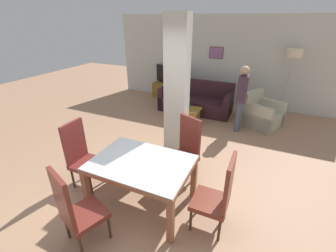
{
  "coord_description": "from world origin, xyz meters",
  "views": [
    {
      "loc": [
        1.44,
        -2.25,
        2.61
      ],
      "look_at": [
        0.0,
        0.94,
        0.91
      ],
      "focal_mm": 24.0,
      "sensor_mm": 36.0,
      "label": 1
    }
  ],
  "objects_px": {
    "coffee_table": "(189,115)",
    "floor_lamp": "(293,59)",
    "armchair": "(260,114)",
    "tv_stand": "(169,90)",
    "dining_chair_head_right": "(218,194)",
    "bottle": "(189,103)",
    "dining_chair_far_right": "(185,148)",
    "standing_person": "(241,95)",
    "sofa": "(196,101)",
    "tv_screen": "(169,75)",
    "dining_chair_head_left": "(82,154)",
    "dining_chair_near_left": "(75,209)",
    "dining_table": "(142,171)"
  },
  "relations": [
    {
      "from": "coffee_table",
      "to": "tv_screen",
      "type": "distance_m",
      "value": 2.27
    },
    {
      "from": "dining_chair_near_left",
      "to": "standing_person",
      "type": "height_order",
      "value": "standing_person"
    },
    {
      "from": "sofa",
      "to": "coffee_table",
      "type": "distance_m",
      "value": 0.91
    },
    {
      "from": "coffee_table",
      "to": "tv_stand",
      "type": "xyz_separation_m",
      "value": [
        -1.37,
        1.71,
        0.05
      ]
    },
    {
      "from": "dining_chair_head_right",
      "to": "sofa",
      "type": "xyz_separation_m",
      "value": [
        -1.57,
        3.99,
        -0.27
      ]
    },
    {
      "from": "dining_chair_far_right",
      "to": "floor_lamp",
      "type": "bearing_deg",
      "value": -90.17
    },
    {
      "from": "dining_chair_head_left",
      "to": "bottle",
      "type": "distance_m",
      "value": 3.29
    },
    {
      "from": "dining_chair_near_left",
      "to": "dining_chair_head_left",
      "type": "bearing_deg",
      "value": 150.96
    },
    {
      "from": "dining_chair_near_left",
      "to": "floor_lamp",
      "type": "distance_m",
      "value": 6.21
    },
    {
      "from": "dining_chair_far_right",
      "to": "sofa",
      "type": "bearing_deg",
      "value": -53.32
    },
    {
      "from": "armchair",
      "to": "tv_stand",
      "type": "bearing_deg",
      "value": -84.37
    },
    {
      "from": "dining_chair_head_right",
      "to": "tv_stand",
      "type": "relative_size",
      "value": 1.01
    },
    {
      "from": "sofa",
      "to": "armchair",
      "type": "distance_m",
      "value": 1.88
    },
    {
      "from": "dining_table",
      "to": "tv_stand",
      "type": "relative_size",
      "value": 1.26
    },
    {
      "from": "coffee_table",
      "to": "standing_person",
      "type": "height_order",
      "value": "standing_person"
    },
    {
      "from": "tv_screen",
      "to": "dining_chair_head_left",
      "type": "bearing_deg",
      "value": 111.73
    },
    {
      "from": "dining_chair_near_left",
      "to": "armchair",
      "type": "height_order",
      "value": "dining_chair_near_left"
    },
    {
      "from": "dining_chair_far_right",
      "to": "bottle",
      "type": "bearing_deg",
      "value": -50.02
    },
    {
      "from": "sofa",
      "to": "armchair",
      "type": "relative_size",
      "value": 1.91
    },
    {
      "from": "dining_chair_near_left",
      "to": "armchair",
      "type": "bearing_deg",
      "value": 89.94
    },
    {
      "from": "dining_chair_far_right",
      "to": "dining_chair_head_left",
      "type": "distance_m",
      "value": 1.73
    },
    {
      "from": "armchair",
      "to": "bottle",
      "type": "height_order",
      "value": "armchair"
    },
    {
      "from": "armchair",
      "to": "tv_screen",
      "type": "xyz_separation_m",
      "value": [
        -3.12,
        1.09,
        0.51
      ]
    },
    {
      "from": "bottle",
      "to": "floor_lamp",
      "type": "height_order",
      "value": "floor_lamp"
    },
    {
      "from": "dining_chair_far_right",
      "to": "dining_chair_head_left",
      "type": "relative_size",
      "value": 1.0
    },
    {
      "from": "dining_table",
      "to": "tv_screen",
      "type": "relative_size",
      "value": 1.35
    },
    {
      "from": "dining_chair_far_right",
      "to": "standing_person",
      "type": "bearing_deg",
      "value": -81.67
    },
    {
      "from": "dining_chair_head_left",
      "to": "standing_person",
      "type": "xyz_separation_m",
      "value": [
        2.06,
        3.17,
        0.35
      ]
    },
    {
      "from": "dining_table",
      "to": "dining_chair_far_right",
      "type": "xyz_separation_m",
      "value": [
        0.36,
        0.87,
        -0.02
      ]
    },
    {
      "from": "bottle",
      "to": "tv_screen",
      "type": "distance_m",
      "value": 2.09
    },
    {
      "from": "dining_chair_far_right",
      "to": "tv_screen",
      "type": "bearing_deg",
      "value": -40.01
    },
    {
      "from": "dining_chair_head_left",
      "to": "standing_person",
      "type": "distance_m",
      "value": 3.8
    },
    {
      "from": "armchair",
      "to": "tv_screen",
      "type": "relative_size",
      "value": 1.06
    },
    {
      "from": "sofa",
      "to": "coffee_table",
      "type": "relative_size",
      "value": 3.65
    },
    {
      "from": "dining_chair_far_right",
      "to": "sofa",
      "type": "relative_size",
      "value": 0.53
    },
    {
      "from": "dining_chair_far_right",
      "to": "coffee_table",
      "type": "bearing_deg",
      "value": -50.39
    },
    {
      "from": "dining_chair_far_right",
      "to": "dining_chair_head_left",
      "type": "bearing_deg",
      "value": 52.47
    },
    {
      "from": "dining_chair_head_right",
      "to": "dining_chair_near_left",
      "type": "bearing_deg",
      "value": 122.17
    },
    {
      "from": "dining_chair_head_right",
      "to": "floor_lamp",
      "type": "xyz_separation_m",
      "value": [
        0.83,
        4.74,
        1.02
      ]
    },
    {
      "from": "sofa",
      "to": "tv_screen",
      "type": "distance_m",
      "value": 1.58
    },
    {
      "from": "dining_chair_head_right",
      "to": "bottle",
      "type": "xyz_separation_m",
      "value": [
        -1.52,
        3.21,
        -0.07
      ]
    },
    {
      "from": "dining_chair_near_left",
      "to": "dining_table",
      "type": "bearing_deg",
      "value": 90.0
    },
    {
      "from": "dining_table",
      "to": "sofa",
      "type": "xyz_separation_m",
      "value": [
        -0.45,
        3.99,
        -0.3
      ]
    },
    {
      "from": "coffee_table",
      "to": "floor_lamp",
      "type": "relative_size",
      "value": 0.31
    },
    {
      "from": "dining_table",
      "to": "bottle",
      "type": "bearing_deg",
      "value": 96.96
    },
    {
      "from": "dining_chair_head_left",
      "to": "tv_screen",
      "type": "bearing_deg",
      "value": -173.21
    },
    {
      "from": "dining_chair_near_left",
      "to": "dining_chair_head_right",
      "type": "height_order",
      "value": "same"
    },
    {
      "from": "dining_chair_head_left",
      "to": "coffee_table",
      "type": "relative_size",
      "value": 1.95
    },
    {
      "from": "dining_chair_far_right",
      "to": "standing_person",
      "type": "height_order",
      "value": "standing_person"
    },
    {
      "from": "tv_stand",
      "to": "standing_person",
      "type": "distance_m",
      "value": 3.17
    }
  ]
}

